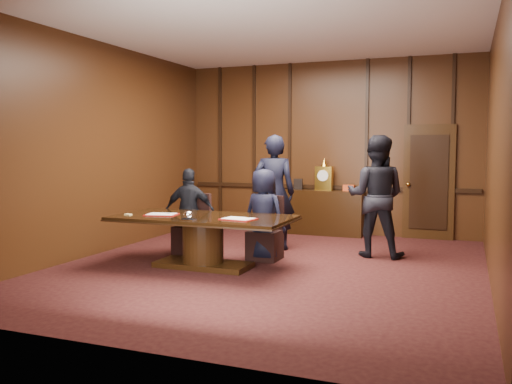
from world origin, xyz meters
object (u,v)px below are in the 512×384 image
(sideboard, at_px, (324,211))
(signatory_right, at_px, (264,215))
(signatory_left, at_px, (190,212))
(conference_table, at_px, (203,233))
(witness_right, at_px, (376,196))
(witness_left, at_px, (274,192))

(sideboard, distance_m, signatory_right, 2.82)
(signatory_left, distance_m, signatory_right, 1.30)
(conference_table, xyz_separation_m, witness_right, (2.22, 1.75, 0.47))
(conference_table, bearing_deg, signatory_right, 50.91)
(sideboard, xyz_separation_m, signatory_left, (-1.55, -2.80, 0.22))
(conference_table, height_order, signatory_left, signatory_left)
(sideboard, relative_size, witness_right, 0.82)
(sideboard, xyz_separation_m, conference_table, (-0.90, -3.60, 0.02))
(witness_left, relative_size, witness_right, 1.01)
(witness_left, bearing_deg, witness_right, 166.28)
(witness_left, bearing_deg, signatory_left, 24.93)
(conference_table, relative_size, signatory_left, 1.85)
(witness_left, bearing_deg, conference_table, 59.94)
(signatory_right, xyz_separation_m, witness_right, (1.57, 0.95, 0.26))
(conference_table, bearing_deg, witness_right, 38.12)
(sideboard, distance_m, signatory_left, 3.21)
(conference_table, distance_m, signatory_right, 1.05)
(witness_left, xyz_separation_m, witness_right, (1.74, 0.02, -0.01))
(signatory_left, bearing_deg, witness_right, -175.75)
(sideboard, relative_size, signatory_left, 1.13)
(signatory_left, bearing_deg, signatory_right, 166.04)
(sideboard, bearing_deg, witness_left, -102.41)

